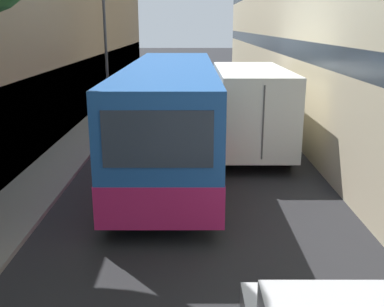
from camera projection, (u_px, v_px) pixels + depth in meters
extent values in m
plane|color=#232326|center=(189.00, 159.00, 15.11)|extent=(150.00, 150.00, 0.00)
cube|color=gray|center=(64.00, 158.00, 15.08)|extent=(1.61, 60.00, 0.11)
cube|color=black|center=(20.00, 119.00, 14.71)|extent=(1.08, 60.00, 2.77)
cube|color=#333D47|center=(332.00, 54.00, 14.16)|extent=(1.08, 60.00, 0.70)
cube|color=#1E519E|center=(170.00, 109.00, 14.08)|extent=(2.57, 11.52, 2.76)
cube|color=#B21E5B|center=(171.00, 138.00, 14.34)|extent=(2.59, 11.55, 0.90)
cube|color=#2D3847|center=(170.00, 96.00, 13.96)|extent=(2.61, 10.60, 0.88)
cube|color=#2D3847|center=(157.00, 139.00, 8.40)|extent=(2.11, 0.04, 1.10)
cylinder|color=black|center=(147.00, 125.00, 17.87)|extent=(0.24, 1.00, 1.00)
cylinder|color=black|center=(203.00, 125.00, 17.88)|extent=(0.24, 1.00, 1.00)
cylinder|color=black|center=(119.00, 188.00, 11.00)|extent=(0.24, 1.00, 1.00)
cylinder|color=black|center=(211.00, 188.00, 11.01)|extent=(0.24, 1.00, 1.00)
cube|color=silver|center=(238.00, 96.00, 19.29)|extent=(2.21, 2.19, 1.98)
cube|color=silver|center=(250.00, 106.00, 15.45)|extent=(2.30, 5.64, 2.52)
cube|color=#4C4C4C|center=(262.00, 123.00, 12.73)|extent=(0.05, 0.02, 2.14)
cylinder|color=black|center=(214.00, 117.00, 19.54)|extent=(0.22, 0.96, 0.96)
cylinder|color=black|center=(261.00, 117.00, 19.54)|extent=(0.22, 0.96, 0.96)
cylinder|color=black|center=(222.00, 151.00, 14.28)|extent=(0.22, 0.96, 0.96)
cylinder|color=black|center=(287.00, 151.00, 14.29)|extent=(0.22, 0.96, 0.96)
cylinder|color=#38383D|center=(105.00, 54.00, 19.44)|extent=(0.12, 0.12, 6.05)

